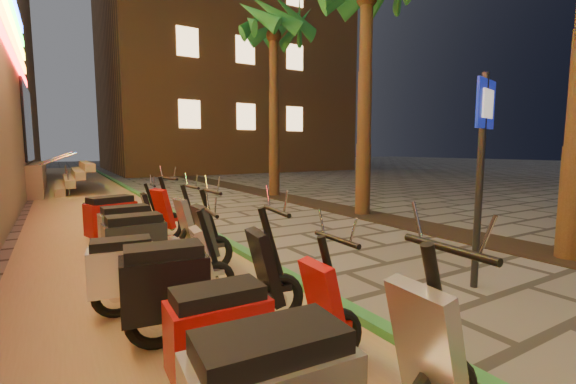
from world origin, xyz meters
TOP-DOWN VIEW (x-y plane):
  - parking_strip at (-2.60, 10.00)m, footprint 3.40×60.00m
  - green_curb at (-0.90, 10.00)m, footprint 0.18×60.00m
  - planting_strip at (3.60, 5.00)m, footprint 1.20×40.00m
  - apartment_block at (9.00, 32.00)m, footprint 18.00×16.06m
  - palm_d at (3.60, 12.00)m, footprint 2.97×3.02m
  - pedestrian_sign at (1.05, 1.99)m, footprint 0.59×0.19m
  - scooter_6 at (-2.41, 1.49)m, footprint 1.61×0.56m
  - scooter_7 at (-2.51, 2.48)m, footprint 1.77×0.69m
  - scooter_8 at (-2.77, 3.38)m, footprint 1.59×0.61m
  - scooter_9 at (-2.47, 4.32)m, footprint 1.76×0.62m
  - scooter_10 at (-2.43, 5.34)m, footprint 1.73×0.62m
  - scooter_11 at (-2.53, 6.35)m, footprint 1.81×0.96m
  - scooter_12 at (-2.60, 7.31)m, footprint 1.56×0.55m

SIDE VIEW (x-z plane):
  - parking_strip at x=-2.60m, z-range 0.00..0.01m
  - planting_strip at x=3.60m, z-range 0.00..0.02m
  - green_curb at x=-0.90m, z-range 0.00..0.10m
  - scooter_12 at x=-2.60m, z-range -0.07..1.03m
  - scooter_8 at x=-2.77m, z-range -0.07..1.04m
  - scooter_6 at x=-2.41m, z-range -0.07..1.06m
  - scooter_10 at x=-2.43m, z-range -0.08..1.14m
  - scooter_9 at x=-2.47m, z-range -0.08..1.16m
  - scooter_7 at x=-2.51m, z-range -0.08..1.16m
  - scooter_11 at x=-2.53m, z-range -0.08..1.20m
  - pedestrian_sign at x=1.05m, z-range 0.40..3.14m
  - palm_d at x=3.60m, z-range 2.36..9.53m
  - apartment_block at x=9.00m, z-range 0.00..25.00m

